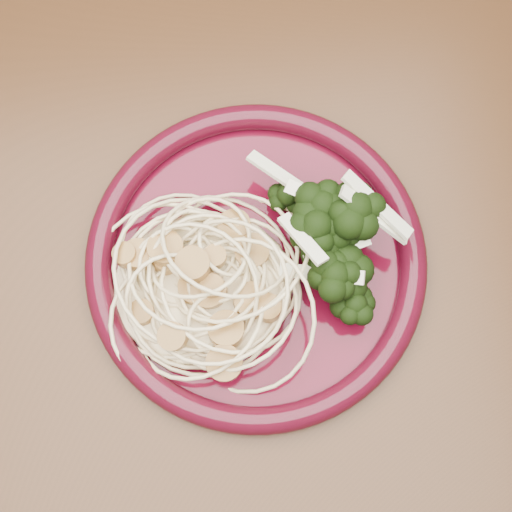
{
  "coord_description": "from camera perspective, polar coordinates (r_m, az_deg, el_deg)",
  "views": [
    {
      "loc": [
        -0.05,
        -0.15,
        1.24
      ],
      "look_at": [
        -0.03,
        -0.02,
        0.77
      ],
      "focal_mm": 50.0,
      "sensor_mm": 36.0,
      "label": 1
    }
  ],
  "objects": [
    {
      "name": "onion_garnish",
      "position": [
        0.47,
        5.58,
        4.11
      ],
      "size": [
        0.08,
        0.1,
        0.05
      ],
      "primitive_type": null,
      "rotation": [
        0.0,
        0.0,
        0.33
      ],
      "color": "white",
      "rests_on": "broccoli_pile"
    },
    {
      "name": "spaghetti_pile",
      "position": [
        0.49,
        -4.34,
        -2.22
      ],
      "size": [
        0.16,
        0.15,
        0.03
      ],
      "primitive_type": "ellipsoid",
      "rotation": [
        0.0,
        0.0,
        0.33
      ],
      "color": "#F9E7B5",
      "rests_on": "dinner_plate"
    },
    {
      "name": "scallop_cluster",
      "position": [
        0.46,
        -4.65,
        -1.2
      ],
      "size": [
        0.15,
        0.15,
        0.04
      ],
      "primitive_type": null,
      "rotation": [
        0.0,
        0.0,
        0.33
      ],
      "color": "#AF8343",
      "rests_on": "spaghetti_pile"
    },
    {
      "name": "dining_table",
      "position": [
        0.61,
        2.21,
        -1.1
      ],
      "size": [
        1.2,
        0.8,
        0.75
      ],
      "color": "#472814",
      "rests_on": "ground"
    },
    {
      "name": "broccoli_pile",
      "position": [
        0.5,
        5.26,
        2.95
      ],
      "size": [
        0.12,
        0.15,
        0.05
      ],
      "primitive_type": "ellipsoid",
      "rotation": [
        0.0,
        0.0,
        0.33
      ],
      "color": "black",
      "rests_on": "dinner_plate"
    },
    {
      "name": "dinner_plate",
      "position": [
        0.5,
        -0.0,
        -0.35
      ],
      "size": [
        0.31,
        0.31,
        0.02
      ],
      "rotation": [
        0.0,
        0.0,
        0.33
      ],
      "color": "#470716",
      "rests_on": "dining_table"
    }
  ]
}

